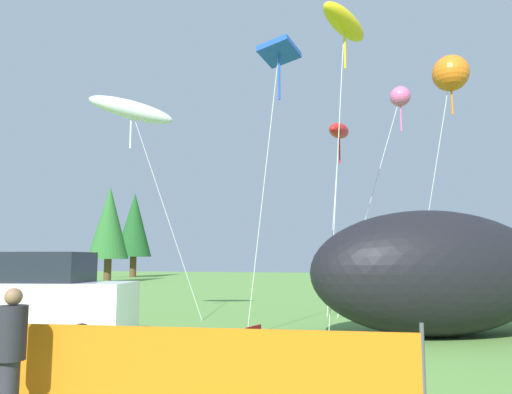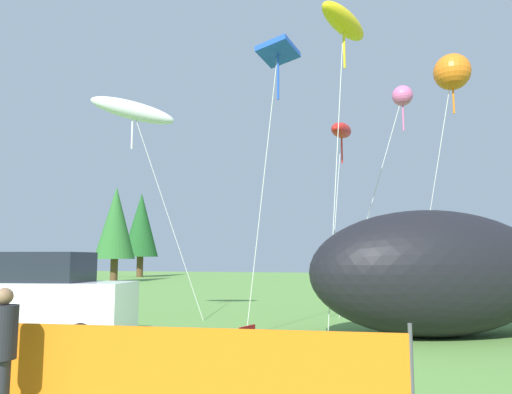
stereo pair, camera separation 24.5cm
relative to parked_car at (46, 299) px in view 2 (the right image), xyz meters
name	(u,v)px [view 2 (the right image)]	position (x,y,z in m)	size (l,w,h in m)	color
ground_plane	(198,361)	(4.28, -0.86, -1.03)	(120.00, 120.00, 0.00)	#609342
parked_car	(46,299)	(0.00, 0.00, 0.00)	(4.15, 2.34, 2.13)	white
folding_chair	(254,350)	(5.84, -2.30, -0.50)	(0.60, 0.60, 0.90)	maroon
inflatable_cat	(468,277)	(9.78, 3.99, 0.46)	(8.85, 6.04, 3.23)	black
safety_fence	(121,372)	(4.72, -4.42, -0.46)	(7.04, 0.76, 1.25)	orange
spectator_in_grey_shirt	(1,350)	(3.46, -5.05, -0.15)	(0.35, 0.35, 1.63)	#2D2D38
kite_blue_box	(277,57)	(5.19, 2.07, 6.22)	(1.54, 1.09, 7.63)	silver
kite_red_lizard	(341,131)	(6.05, 9.03, 5.90)	(0.89, 3.27, 7.49)	silver
kite_yellow_hero	(344,23)	(6.86, 2.79, 7.27)	(1.47, 2.13, 8.80)	silver
kite_pink_octopus	(402,97)	(8.36, 7.94, 6.70)	(2.67, 1.43, 8.15)	silver
kite_orange_flower	(452,72)	(9.81, 5.48, 6.55)	(1.99, 1.10, 8.15)	silver
kite_white_ghost	(133,111)	(-0.23, 4.09, 5.80)	(3.58, 1.97, 7.51)	silver
horizon_tree_east	(116,223)	(-15.32, 27.42, 3.95)	(3.40, 3.40, 8.12)	brown
horizon_tree_mid	(141,225)	(-18.94, 38.22, 4.53)	(3.80, 3.80, 9.06)	brown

